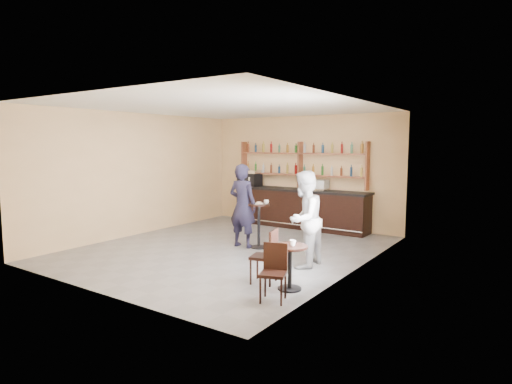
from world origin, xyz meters
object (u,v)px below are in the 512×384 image
Objects in this scene: man_main at (243,206)px; cafe_table at (290,268)px; pastry_case at (319,185)px; chair_west at (263,256)px; patron_second at (304,219)px; pedestal_table at (259,226)px; bar_counter at (300,208)px; espresso_machine at (250,178)px; chair_south at (273,273)px.

cafe_table is (2.38, -1.96, -0.60)m from man_main.
pastry_case is 5.18m from cafe_table.
patron_second is (0.11, 1.26, 0.47)m from chair_west.
pastry_case reaches higher than pedestal_table.
pastry_case is 0.65× the size of cafe_table.
cafe_table is at bearing -46.10° from pedestal_table.
chair_west is (1.47, -2.04, -0.04)m from pedestal_table.
bar_counter is 5.07m from chair_west.
espresso_machine is at bearing -157.07° from chair_west.
chair_west is 1.07× the size of chair_south.
bar_counter is 6.05× the size of espresso_machine.
chair_south is at bearing 131.77° from man_main.
bar_counter is 0.92m from pastry_case.
espresso_machine is 6.88m from chair_south.
pedestal_table is at bearing -98.91° from pastry_case.
man_main is at bearing 140.47° from cafe_table.
chair_west is (-0.55, 0.05, 0.10)m from cafe_table.
espresso_machine is at bearing 128.56° from pedestal_table.
patron_second reaches higher than pedestal_table.
espresso_machine is 0.35× the size of man_main.
pastry_case is 0.47× the size of pedestal_table.
pastry_case is at bearing 85.35° from pedestal_table.
chair_south is (2.07, -2.69, -0.08)m from pedestal_table.
chair_west is (1.25, -4.72, -0.79)m from pastry_case.
espresso_machine is 1.41× the size of pastry_case.
chair_west is at bearing -79.45° from pastry_case.
bar_counter is 2.12× the size of man_main.
chair_west is at bearing 132.02° from man_main.
man_main is 2.70m from chair_west.
espresso_machine is at bearing 180.00° from bar_counter.
bar_counter is 5.34m from cafe_table.
man_main is (-0.36, -0.13, 0.46)m from pedestal_table.
chair_west is at bearing -54.36° from pedestal_table.
bar_counter is at bearing 94.95° from chair_south.
man_main is 2.07× the size of chair_west.
pedestal_table is 0.55× the size of patron_second.
chair_south is (2.43, -2.56, -0.53)m from man_main.
pastry_case is at bearing -158.81° from patron_second.
chair_south is 2.04m from patron_second.
pedestal_table is 0.60m from man_main.
bar_counter is at bearing 116.62° from cafe_table.
patron_second is at bearing 108.52° from cafe_table.
pastry_case reaches higher than chair_west.
chair_west is at bearing -5.28° from patron_second.
patron_second is at bearing -72.82° from pastry_case.
man_main is at bearing -52.99° from espresso_machine.
chair_west is (3.60, -4.72, -0.89)m from espresso_machine.
pastry_case is at bearing 89.50° from chair_south.
pastry_case reaches higher than chair_south.
pedestal_table is 1.38× the size of cafe_table.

